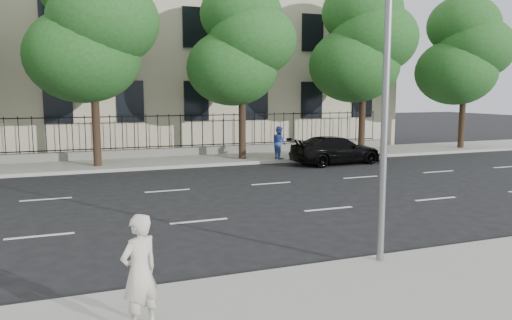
{
  "coord_description": "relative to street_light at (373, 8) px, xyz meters",
  "views": [
    {
      "loc": [
        -3.26,
        -10.43,
        3.5
      ],
      "look_at": [
        1.86,
        3.0,
        1.53
      ],
      "focal_mm": 35.0,
      "sensor_mm": 36.0,
      "label": 1
    }
  ],
  "objects": [
    {
      "name": "pedestrian_far",
      "position": [
        4.18,
        14.17,
        -4.17
      ],
      "size": [
        0.71,
        0.87,
        1.65
      ],
      "primitive_type": "imported",
      "rotation": [
        0.0,
        0.0,
        1.68
      ],
      "color": "#2E4798",
      "rests_on": "far_sidewalk"
    },
    {
      "name": "ground",
      "position": [
        -2.5,
        1.77,
        -5.15
      ],
      "size": [
        120.0,
        120.0,
        0.0
      ],
      "primitive_type": "plane",
      "color": "black",
      "rests_on": "ground"
    },
    {
      "name": "street_light",
      "position": [
        0.0,
        0.0,
        0.0
      ],
      "size": [
        0.25,
        3.32,
        8.05
      ],
      "color": "slate",
      "rests_on": "near_sidewalk"
    },
    {
      "name": "near_sidewalk",
      "position": [
        -2.5,
        -2.23,
        -5.07
      ],
      "size": [
        60.0,
        4.0,
        0.15
      ],
      "primitive_type": "cube",
      "color": "gray",
      "rests_on": "ground"
    },
    {
      "name": "tree_d",
      "position": [
        2.54,
        15.13,
        0.69
      ],
      "size": [
        5.34,
        4.94,
        8.84
      ],
      "color": "#382619",
      "rests_on": "far_sidewalk"
    },
    {
      "name": "lane_markings",
      "position": [
        -2.5,
        6.52,
        -5.14
      ],
      "size": [
        49.6,
        4.62,
        0.01
      ],
      "primitive_type": null,
      "color": "silver",
      "rests_on": "ground"
    },
    {
      "name": "black_sedan",
      "position": [
        6.48,
        12.51,
        -4.47
      ],
      "size": [
        4.82,
        2.27,
        1.36
      ],
      "primitive_type": "imported",
      "rotation": [
        0.0,
        0.0,
        1.65
      ],
      "color": "black",
      "rests_on": "ground"
    },
    {
      "name": "iron_fence",
      "position": [
        -2.5,
        17.47,
        -4.5
      ],
      "size": [
        30.0,
        0.5,
        2.2
      ],
      "color": "slate",
      "rests_on": "far_sidewalk"
    },
    {
      "name": "tree_e",
      "position": [
        9.54,
        15.13,
        1.05
      ],
      "size": [
        5.71,
        5.31,
        9.46
      ],
      "color": "#382619",
      "rests_on": "far_sidewalk"
    },
    {
      "name": "far_sidewalk",
      "position": [
        -2.5,
        15.77,
        -5.07
      ],
      "size": [
        60.0,
        4.0,
        0.15
      ],
      "primitive_type": "cube",
      "color": "gray",
      "rests_on": "ground"
    },
    {
      "name": "masonry_building",
      "position": [
        -2.5,
        24.72,
        3.87
      ],
      "size": [
        34.6,
        12.11,
        18.5
      ],
      "color": "beige",
      "rests_on": "ground"
    },
    {
      "name": "woman_near",
      "position": [
        -4.9,
        -1.8,
        -4.16
      ],
      "size": [
        0.73,
        0.66,
        1.68
      ],
      "primitive_type": "imported",
      "rotation": [
        0.0,
        0.0,
        3.68
      ],
      "color": "beige",
      "rests_on": "near_sidewalk"
    },
    {
      "name": "tree_c",
      "position": [
        -4.46,
        15.13,
        1.26
      ],
      "size": [
        5.89,
        5.5,
        9.8
      ],
      "color": "#382619",
      "rests_on": "far_sidewalk"
    },
    {
      "name": "tree_f",
      "position": [
        16.54,
        15.13,
        0.73
      ],
      "size": [
        5.52,
        5.12,
        9.01
      ],
      "color": "#382619",
      "rests_on": "far_sidewalk"
    }
  ]
}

